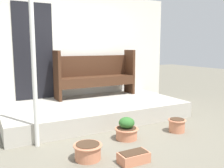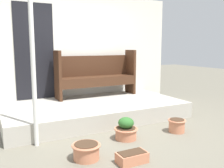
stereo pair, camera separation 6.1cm
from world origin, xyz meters
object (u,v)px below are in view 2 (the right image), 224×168
(flower_pot_left, at_px, (86,151))
(support_post, at_px, (33,70))
(bench, at_px, (96,73))
(flower_pot_right, at_px, (177,125))
(planter_box_rect, at_px, (132,157))
(flower_pot_middle, at_px, (126,130))

(flower_pot_left, bearing_deg, support_post, 122.93)
(bench, distance_m, flower_pot_right, 2.25)
(bench, height_order, planter_box_rect, bench)
(bench, xyz_separation_m, planter_box_rect, (-0.69, -2.68, -0.77))
(planter_box_rect, bearing_deg, flower_pot_right, 26.03)
(bench, xyz_separation_m, flower_pot_right, (0.57, -2.06, -0.71))
(flower_pot_right, bearing_deg, flower_pot_middle, 173.01)
(bench, bearing_deg, flower_pot_middle, -100.85)
(bench, height_order, flower_pot_right, bench)
(flower_pot_middle, bearing_deg, planter_box_rect, -114.94)
(flower_pot_left, height_order, flower_pot_right, flower_pot_right)
(support_post, relative_size, flower_pot_middle, 5.96)
(flower_pot_left, relative_size, planter_box_rect, 1.00)
(support_post, height_order, flower_pot_middle, support_post)
(support_post, distance_m, flower_pot_left, 1.33)
(support_post, relative_size, flower_pot_left, 5.91)
(support_post, xyz_separation_m, flower_pot_middle, (1.28, -0.36, -0.95))
(support_post, distance_m, flower_pot_right, 2.46)
(support_post, xyz_separation_m, flower_pot_right, (2.20, -0.48, -0.98))
(flower_pot_right, bearing_deg, support_post, 167.83)
(flower_pot_left, distance_m, planter_box_rect, 0.58)
(bench, relative_size, flower_pot_right, 6.10)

